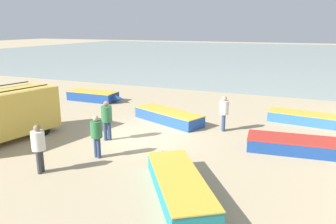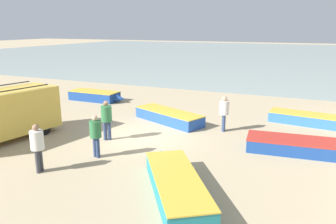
{
  "view_description": "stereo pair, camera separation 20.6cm",
  "coord_description": "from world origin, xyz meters",
  "px_view_note": "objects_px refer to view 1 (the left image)",
  "views": [
    {
      "loc": [
        6.74,
        -12.9,
        5.02
      ],
      "look_at": [
        0.79,
        1.27,
        1.0
      ],
      "focal_mm": 35.0,
      "sensor_mm": 36.0,
      "label": 1
    },
    {
      "loc": [
        6.93,
        -12.82,
        5.02
      ],
      "look_at": [
        0.79,
        1.27,
        1.0
      ],
      "focal_mm": 35.0,
      "sensor_mm": 36.0,
      "label": 2
    }
  ],
  "objects_px": {
    "fisherman_0": "(107,117)",
    "fisherman_1": "(96,133)",
    "fishing_rowboat_2": "(166,116)",
    "fisherman_2": "(38,144)",
    "fishing_rowboat_3": "(178,183)",
    "fishing_rowboat_4": "(298,145)",
    "fishing_rowboat_1": "(305,118)",
    "fisherman_3": "(224,110)",
    "fishing_rowboat_0": "(95,96)"
  },
  "relations": [
    {
      "from": "fishing_rowboat_4",
      "to": "fishing_rowboat_0",
      "type": "bearing_deg",
      "value": 154.6
    },
    {
      "from": "fisherman_3",
      "to": "fisherman_1",
      "type": "bearing_deg",
      "value": -145.15
    },
    {
      "from": "fishing_rowboat_2",
      "to": "fisherman_3",
      "type": "bearing_deg",
      "value": -164.97
    },
    {
      "from": "fisherman_0",
      "to": "fisherman_1",
      "type": "distance_m",
      "value": 2.05
    },
    {
      "from": "fishing_rowboat_0",
      "to": "fishing_rowboat_4",
      "type": "xyz_separation_m",
      "value": [
        13.39,
        -4.83,
        -0.05
      ]
    },
    {
      "from": "fishing_rowboat_1",
      "to": "fishing_rowboat_4",
      "type": "height_order",
      "value": "fishing_rowboat_1"
    },
    {
      "from": "fishing_rowboat_4",
      "to": "fishing_rowboat_1",
      "type": "bearing_deg",
      "value": 81.67
    },
    {
      "from": "fisherman_2",
      "to": "fisherman_1",
      "type": "bearing_deg",
      "value": 47.56
    },
    {
      "from": "fishing_rowboat_0",
      "to": "fisherman_2",
      "type": "bearing_deg",
      "value": -63.96
    },
    {
      "from": "fishing_rowboat_0",
      "to": "fisherman_2",
      "type": "xyz_separation_m",
      "value": [
        5.08,
        -10.51,
        0.73
      ]
    },
    {
      "from": "fishing_rowboat_0",
      "to": "fisherman_3",
      "type": "distance_m",
      "value": 10.45
    },
    {
      "from": "fisherman_0",
      "to": "fishing_rowboat_1",
      "type": "bearing_deg",
      "value": 95.36
    },
    {
      "from": "fishing_rowboat_4",
      "to": "fisherman_3",
      "type": "relative_size",
      "value": 2.64
    },
    {
      "from": "fishing_rowboat_0",
      "to": "fishing_rowboat_1",
      "type": "bearing_deg",
      "value": -1.02
    },
    {
      "from": "fisherman_0",
      "to": "fisherman_2",
      "type": "relative_size",
      "value": 1.04
    },
    {
      "from": "fisherman_1",
      "to": "fishing_rowboat_0",
      "type": "bearing_deg",
      "value": 50.94
    },
    {
      "from": "fishing_rowboat_1",
      "to": "fisherman_1",
      "type": "relative_size",
      "value": 2.45
    },
    {
      "from": "fishing_rowboat_3",
      "to": "fishing_rowboat_4",
      "type": "bearing_deg",
      "value": -67.13
    },
    {
      "from": "fishing_rowboat_1",
      "to": "fishing_rowboat_2",
      "type": "distance_m",
      "value": 7.44
    },
    {
      "from": "fishing_rowboat_3",
      "to": "fisherman_1",
      "type": "xyz_separation_m",
      "value": [
        -3.92,
        1.36,
        0.73
      ]
    },
    {
      "from": "fishing_rowboat_4",
      "to": "fisherman_2",
      "type": "height_order",
      "value": "fisherman_2"
    },
    {
      "from": "fishing_rowboat_0",
      "to": "fishing_rowboat_2",
      "type": "height_order",
      "value": "fishing_rowboat_0"
    },
    {
      "from": "fishing_rowboat_1",
      "to": "fishing_rowboat_3",
      "type": "height_order",
      "value": "fishing_rowboat_3"
    },
    {
      "from": "fishing_rowboat_3",
      "to": "fisherman_2",
      "type": "distance_m",
      "value": 5.07
    },
    {
      "from": "fishing_rowboat_4",
      "to": "fisherman_0",
      "type": "height_order",
      "value": "fisherman_0"
    },
    {
      "from": "fishing_rowboat_0",
      "to": "fishing_rowboat_2",
      "type": "bearing_deg",
      "value": -22.79
    },
    {
      "from": "fishing_rowboat_1",
      "to": "fishing_rowboat_4",
      "type": "distance_m",
      "value": 4.53
    },
    {
      "from": "fisherman_0",
      "to": "fisherman_1",
      "type": "bearing_deg",
      "value": -10.4
    },
    {
      "from": "fishing_rowboat_2",
      "to": "fisherman_2",
      "type": "height_order",
      "value": "fisherman_2"
    },
    {
      "from": "fisherman_2",
      "to": "fisherman_3",
      "type": "xyz_separation_m",
      "value": [
        4.82,
        7.25,
        -0.0
      ]
    },
    {
      "from": "fishing_rowboat_1",
      "to": "fisherman_0",
      "type": "distance_m",
      "value": 10.45
    },
    {
      "from": "fishing_rowboat_4",
      "to": "fisherman_0",
      "type": "xyz_separation_m",
      "value": [
        -8.03,
        -1.84,
        0.82
      ]
    },
    {
      "from": "fishing_rowboat_0",
      "to": "fisherman_3",
      "type": "bearing_deg",
      "value": -17.98
    },
    {
      "from": "fishing_rowboat_3",
      "to": "fisherman_0",
      "type": "bearing_deg",
      "value": 21.19
    },
    {
      "from": "fishing_rowboat_3",
      "to": "fisherman_0",
      "type": "distance_m",
      "value": 5.77
    },
    {
      "from": "fishing_rowboat_2",
      "to": "fisherman_3",
      "type": "distance_m",
      "value": 3.41
    },
    {
      "from": "fishing_rowboat_1",
      "to": "fishing_rowboat_3",
      "type": "relative_size",
      "value": 0.87
    },
    {
      "from": "fishing_rowboat_3",
      "to": "fishing_rowboat_4",
      "type": "distance_m",
      "value": 6.1
    },
    {
      "from": "fisherman_0",
      "to": "fisherman_3",
      "type": "relative_size",
      "value": 1.04
    },
    {
      "from": "fisherman_0",
      "to": "fisherman_1",
      "type": "relative_size",
      "value": 1.06
    },
    {
      "from": "fisherman_2",
      "to": "fisherman_0",
      "type": "bearing_deg",
      "value": 71.75
    },
    {
      "from": "fisherman_2",
      "to": "fishing_rowboat_3",
      "type": "bearing_deg",
      "value": -7.34
    },
    {
      "from": "fishing_rowboat_2",
      "to": "fisherman_1",
      "type": "distance_m",
      "value": 5.82
    },
    {
      "from": "fisherman_1",
      "to": "fisherman_3",
      "type": "bearing_deg",
      "value": -20.01
    },
    {
      "from": "fishing_rowboat_0",
      "to": "fisherman_2",
      "type": "height_order",
      "value": "fisherman_2"
    },
    {
      "from": "fishing_rowboat_1",
      "to": "fisherman_3",
      "type": "bearing_deg",
      "value": -134.38
    },
    {
      "from": "fishing_rowboat_2",
      "to": "fishing_rowboat_4",
      "type": "height_order",
      "value": "fishing_rowboat_2"
    },
    {
      "from": "fishing_rowboat_4",
      "to": "fisherman_3",
      "type": "xyz_separation_m",
      "value": [
        -3.5,
        1.57,
        0.78
      ]
    },
    {
      "from": "fishing_rowboat_1",
      "to": "fisherman_1",
      "type": "bearing_deg",
      "value": -125.06
    },
    {
      "from": "fisherman_0",
      "to": "fisherman_2",
      "type": "bearing_deg",
      "value": -36.6
    }
  ]
}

